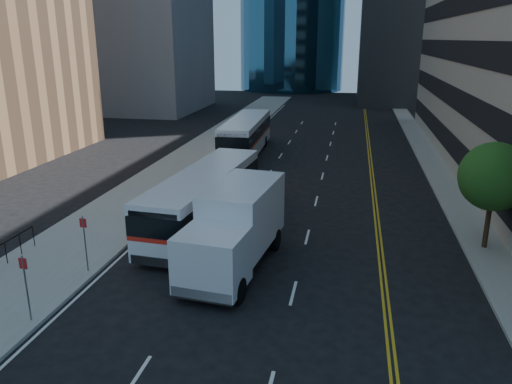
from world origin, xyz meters
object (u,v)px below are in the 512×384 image
(bus_rear, at_px, (246,135))
(bus_front, at_px, (205,197))
(street_tree, at_px, (494,177))
(box_truck, at_px, (235,228))

(bus_rear, bearing_deg, bus_front, -86.84)
(bus_rear, bearing_deg, street_tree, -51.33)
(box_truck, bearing_deg, street_tree, 26.58)
(bus_front, height_order, bus_rear, bus_rear)
(bus_rear, height_order, box_truck, box_truck)
(bus_front, distance_m, bus_rear, 17.89)
(bus_front, distance_m, box_truck, 5.35)
(street_tree, height_order, bus_rear, street_tree)
(street_tree, bearing_deg, box_truck, -159.87)
(bus_front, xyz_separation_m, box_truck, (2.75, -4.58, 0.22))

